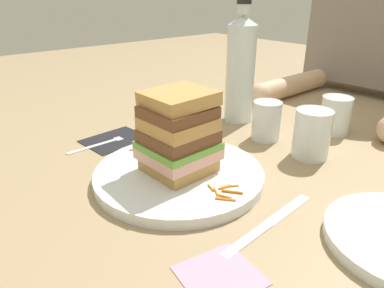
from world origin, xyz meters
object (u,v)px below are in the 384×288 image
Objects in this scene: knife at (267,224)px; juice_glass at (312,136)px; napkin_dark at (115,140)px; empty_tumbler_1 at (266,121)px; napkin_pink at (220,275)px; main_plate at (179,174)px; sandwich at (178,134)px; fork at (106,141)px; empty_tumbler_0 at (335,115)px; water_bottle at (241,68)px.

knife is 0.26m from juice_glass.
napkin_dark is 0.33m from empty_tumbler_1.
napkin_pink is at bearing -57.97° from empty_tumbler_1.
sandwich reaches higher than main_plate.
sandwich reaches higher than juice_glass.
main_plate is at bearing 153.05° from napkin_pink.
fork is 1.75× the size of juice_glass.
empty_tumbler_0 is 0.99× the size of empty_tumbler_1.
water_bottle is 0.24m from empty_tumbler_0.
main_plate is 0.22m from napkin_dark.
main_plate is 0.08m from sandwich.
juice_glass is at bearing 38.10° from napkin_dark.
empty_tumbler_1 is at bearing 93.99° from main_plate.
main_plate is 0.23m from napkin_pink.
main_plate is 0.18m from knife.
napkin_pink is at bearing -49.41° from water_bottle.
empty_tumbler_0 is (-0.04, 0.15, -0.00)m from juice_glass.
water_bottle is at bearing 75.39° from fork.
main_plate is at bearing -110.78° from juice_glass.
juice_glass is 0.38m from napkin_pink.
fork is (-0.22, -0.02, -0.08)m from sandwich.
water_bottle reaches higher than juice_glass.
sandwich reaches higher than knife.
sandwich is 1.58× the size of napkin_pink.
empty_tumbler_0 is at bearing 81.63° from main_plate.
juice_glass is (-0.09, 0.24, 0.04)m from knife.
knife is at bearing 1.49° from napkin_dark.
empty_tumbler_0 is at bearing 27.36° from water_bottle.
juice_glass is at bearing 69.22° from main_plate.
sandwich is 0.25m from napkin_pink.
knife is at bearing 102.23° from napkin_pink.
empty_tumbler_0 and empty_tumbler_1 have the same top height.
napkin_dark is 1.34× the size of juice_glass.
water_bottle is at bearing 114.93° from main_plate.
water_bottle reaches higher than empty_tumbler_1.
sandwich is at bearing 130.71° from main_plate.
main_plate reaches higher than napkin_pink.
juice_glass is 1.13× the size of empty_tumbler_1.
empty_tumbler_1 reaches higher than napkin_pink.
empty_tumbler_0 is at bearing 103.32° from juice_glass.
knife is at bearing 3.63° from main_plate.
napkin_dark is at bearing 166.08° from napkin_pink.
knife is (0.18, 0.01, -0.08)m from sandwich.
fork is at bearing -174.58° from main_plate.
water_bottle is 0.16m from empty_tumbler_1.
napkin_dark is 1.52× the size of empty_tumbler_0.
main_plate is 0.27m from juice_glass.
napkin_dark is (-0.22, 0.00, -0.01)m from main_plate.
main_plate is 1.01× the size of water_bottle.
sandwich reaches higher than fork.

